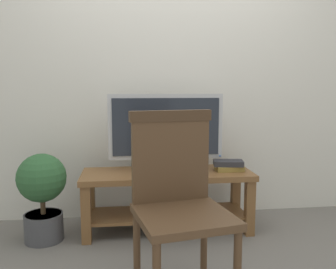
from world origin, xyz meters
TOP-DOWN VIEW (x-y plane):
  - ground_plane at (0.00, 0.00)m, footprint 12.00×12.00m
  - back_wall at (0.00, 0.91)m, footprint 7.00×0.12m
  - tv_stand at (-0.07, 0.48)m, footprint 1.34×0.46m
  - tv at (-0.07, 0.57)m, footprint 0.92×0.20m
  - media_box at (-0.05, 0.37)m, footprint 0.43×0.30m
  - cat at (-0.05, 0.36)m, footprint 0.23×0.35m
  - wooden_chair at (-0.13, -0.46)m, footprint 0.54×0.54m
  - book_stack at (0.42, 0.45)m, footprint 0.25×0.17m
  - potted_plant at (-1.02, 0.39)m, footprint 0.36×0.36m

SIDE VIEW (x-z plane):
  - ground_plane at x=0.00m, z-range 0.00..0.00m
  - tv_stand at x=-0.07m, z-range 0.10..0.58m
  - potted_plant at x=-1.02m, z-range 0.05..0.71m
  - media_box at x=-0.05m, z-range 0.48..0.55m
  - book_stack at x=0.42m, z-range 0.48..0.57m
  - wooden_chair at x=-0.13m, z-range 0.08..1.10m
  - cat at x=-0.05m, z-range 0.49..0.89m
  - tv at x=-0.07m, z-range 0.50..1.11m
  - back_wall at x=0.00m, z-range 0.00..2.80m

